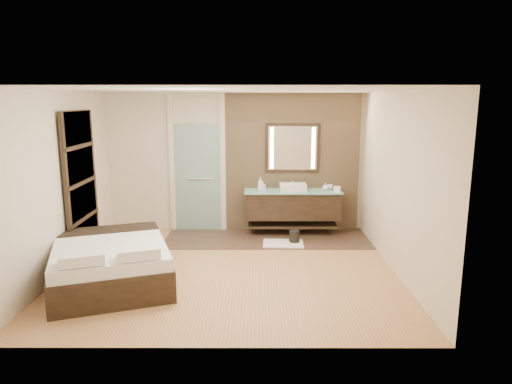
{
  "coord_description": "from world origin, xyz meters",
  "views": [
    {
      "loc": [
        0.41,
        -6.63,
        2.57
      ],
      "look_at": [
        0.4,
        0.6,
        1.1
      ],
      "focal_mm": 32.0,
      "sensor_mm": 36.0,
      "label": 1
    }
  ],
  "objects_px": {
    "mirror_unit": "(293,148)",
    "bed": "(111,263)",
    "waste_bin": "(294,237)",
    "vanity": "(293,205)"
  },
  "relations": [
    {
      "from": "mirror_unit",
      "to": "waste_bin",
      "type": "distance_m",
      "value": 1.74
    },
    {
      "from": "bed",
      "to": "mirror_unit",
      "type": "bearing_deg",
      "value": 25.28
    },
    {
      "from": "bed",
      "to": "vanity",
      "type": "bearing_deg",
      "value": 22.63
    },
    {
      "from": "mirror_unit",
      "to": "bed",
      "type": "bearing_deg",
      "value": -135.53
    },
    {
      "from": "mirror_unit",
      "to": "waste_bin",
      "type": "xyz_separation_m",
      "value": [
        -0.01,
        -0.83,
        -1.53
      ]
    },
    {
      "from": "vanity",
      "to": "bed",
      "type": "relative_size",
      "value": 0.8
    },
    {
      "from": "mirror_unit",
      "to": "vanity",
      "type": "bearing_deg",
      "value": -90.0
    },
    {
      "from": "waste_bin",
      "to": "mirror_unit",
      "type": "bearing_deg",
      "value": 89.56
    },
    {
      "from": "vanity",
      "to": "waste_bin",
      "type": "bearing_deg",
      "value": -90.62
    },
    {
      "from": "vanity",
      "to": "waste_bin",
      "type": "xyz_separation_m",
      "value": [
        -0.01,
        -0.59,
        -0.46
      ]
    }
  ]
}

